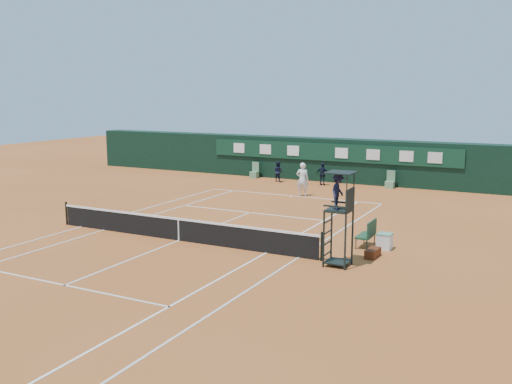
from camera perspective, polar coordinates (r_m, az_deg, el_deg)
ground at (r=24.34m, az=-7.71°, el=-4.84°), size 90.00×90.00×0.00m
court_lines at (r=24.34m, az=-7.71°, el=-4.82°), size 11.05×23.85×0.01m
tennis_net at (r=24.22m, az=-7.74°, el=-3.67°), size 12.90×0.10×1.10m
back_wall at (r=40.60m, az=7.59°, el=3.23°), size 40.00×1.65×3.00m
linesman_chair_left at (r=41.79m, az=-0.15°, el=1.86°), size 0.55×0.50×1.15m
linesman_chair_right at (r=38.27m, az=13.25°, el=0.85°), size 0.55×0.50×1.15m
umpire_chair at (r=20.35m, az=8.28°, el=-0.66°), size 0.96×0.95×3.42m
player_bench at (r=23.46m, az=11.16°, el=-3.99°), size 0.56×1.20×1.10m
tennis_bag at (r=22.15m, az=11.59°, el=-6.00°), size 0.42×0.89×0.33m
cooler at (r=23.34m, az=12.73°, el=-4.81°), size 0.57×0.57×0.65m
tennis_ball at (r=31.52m, az=8.25°, el=-1.41°), size 0.06×0.06×0.06m
player at (r=34.38m, az=4.67°, el=1.27°), size 0.85×0.68×2.04m
ball_kid_left at (r=39.94m, az=2.21°, el=2.05°), size 0.79×0.67×1.43m
ball_kid_right at (r=38.60m, az=6.69°, el=1.78°), size 0.91×0.44×1.51m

